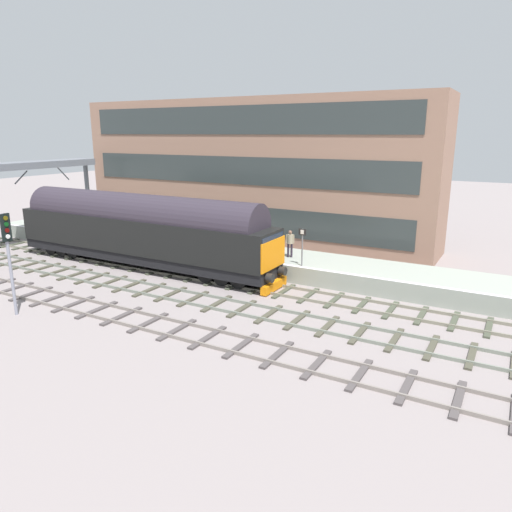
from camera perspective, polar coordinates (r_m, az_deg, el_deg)
ground_plane at (r=28.16m, az=-5.85°, el=-2.70°), size 140.00×140.00×0.00m
track_main at (r=28.14m, az=-5.85°, el=-2.59°), size 2.50×60.00×0.15m
track_adjacent_west at (r=25.62m, az=-10.17°, el=-4.49°), size 2.50×60.00×0.15m
track_adjacent_far_west at (r=23.17m, az=-15.76°, el=-6.90°), size 2.50×60.00×0.15m
station_platform at (r=30.91m, az=-2.04°, el=-0.10°), size 4.00×44.00×1.01m
station_building at (r=38.09m, az=-0.76°, el=10.18°), size 4.80×29.25×10.83m
diesel_locomotive at (r=30.69m, az=-13.76°, el=3.18°), size 2.74×19.23×4.68m
signal_post_near at (r=24.40m, az=-27.50°, el=0.63°), size 0.44×0.22×4.82m
platform_number_sign at (r=26.72m, az=5.56°, el=1.73°), size 0.10×0.44×2.14m
waiting_passenger at (r=28.68m, az=4.09°, el=1.78°), size 0.45×0.47×1.64m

